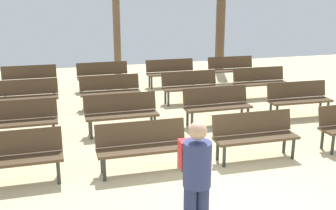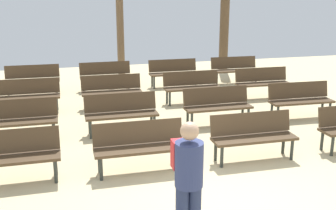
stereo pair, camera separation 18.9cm
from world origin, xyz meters
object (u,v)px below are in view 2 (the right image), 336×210
(bench_r0_c0, at_px, (10,154))
(bench_r2_c0, at_px, (28,94))
(bench_r1_c3, at_px, (300,98))
(bench_r1_c1, at_px, (121,111))
(bench_r3_c1, at_px, (105,74))
(tree_1, at_px, (224,28))
(bench_r2_c1, at_px, (112,89))
(bench_r3_c3, at_px, (234,68))
(tree_0, at_px, (120,33))
(bench_r0_c1, at_px, (139,144))
(bench_r1_c0, at_px, (18,118))
(bench_r3_c0, at_px, (32,78))
(bench_r2_c2, at_px, (192,85))
(bench_r2_c3, at_px, (262,81))
(bench_r0_c2, at_px, (253,134))
(bench_r3_c2, at_px, (173,71))
(visitor_with_backpack, at_px, (188,178))
(bench_r1_c2, at_px, (217,104))

(bench_r0_c0, xyz_separation_m, bench_r2_c0, (0.04, 4.10, 0.00))
(bench_r1_c3, bearing_deg, bench_r1_c1, -178.08)
(bench_r3_c1, distance_m, tree_1, 5.28)
(bench_r0_c0, xyz_separation_m, bench_r2_c1, (2.18, 4.06, 0.00))
(bench_r3_c3, relative_size, tree_0, 0.50)
(bench_r1_c1, height_order, tree_1, tree_1)
(bench_r0_c1, bearing_deg, bench_r1_c0, 136.59)
(bench_r3_c0, bearing_deg, bench_r1_c1, -62.35)
(bench_r3_c3, bearing_deg, bench_r2_c2, -134.80)
(bench_r2_c3, height_order, bench_r3_c0, same)
(bench_r0_c1, bearing_deg, bench_r0_c2, -0.18)
(bench_r0_c1, height_order, tree_1, tree_1)
(bench_r2_c0, bearing_deg, bench_r2_c3, 0.02)
(bench_r3_c1, relative_size, bench_r3_c2, 1.00)
(bench_r0_c2, distance_m, bench_r3_c1, 6.59)
(bench_r3_c0, height_order, bench_r3_c2, same)
(bench_r0_c0, xyz_separation_m, bench_r2_c3, (6.60, 3.97, 0.00))
(bench_r0_c0, bearing_deg, bench_r2_c1, 61.46)
(bench_r3_c0, relative_size, visitor_with_backpack, 0.98)
(bench_r1_c3, distance_m, bench_r2_c3, 2.02)
(bench_r2_c0, bearing_deg, bench_r0_c2, -43.67)
(bench_r0_c1, xyz_separation_m, bench_r1_c0, (-2.17, 2.11, 0.00))
(bench_r1_c3, xyz_separation_m, bench_r2_c2, (-2.16, 2.05, 0.00))
(bench_r1_c1, height_order, bench_r2_c2, same)
(bench_r1_c0, relative_size, tree_0, 0.50)
(bench_r2_c2, height_order, tree_0, tree_0)
(bench_r1_c1, bearing_deg, bench_r0_c0, -136.78)
(bench_r0_c1, bearing_deg, bench_r3_c1, 89.64)
(bench_r1_c0, distance_m, bench_r3_c0, 4.15)
(bench_r0_c1, distance_m, tree_1, 9.59)
(bench_r0_c1, distance_m, bench_r2_c2, 4.69)
(bench_r1_c2, distance_m, bench_r2_c1, 3.05)
(bench_r2_c1, distance_m, bench_r3_c0, 2.99)
(bench_r2_c1, relative_size, tree_0, 0.50)
(bench_r0_c2, relative_size, bench_r3_c2, 1.00)
(bench_r2_c2, xyz_separation_m, bench_r2_c3, (2.17, -0.03, 0.00))
(bench_r0_c0, bearing_deg, bench_r1_c0, 90.66)
(tree_0, bearing_deg, bench_r1_c1, -98.55)
(bench_r2_c3, distance_m, tree_0, 5.50)
(bench_r3_c1, bearing_deg, bench_r0_c2, -71.84)
(bench_r0_c1, relative_size, tree_1, 0.49)
(bench_r3_c2, bearing_deg, bench_r3_c1, 178.98)
(bench_r1_c0, bearing_deg, bench_r0_c0, -88.45)
(bench_r0_c0, distance_m, visitor_with_backpack, 3.38)
(bench_r0_c2, xyz_separation_m, bench_r2_c0, (-4.26, 4.23, 0.00))
(bench_r3_c2, bearing_deg, bench_r1_c0, -137.20)
(bench_r3_c0, xyz_separation_m, tree_0, (3.00, 1.86, 1.10))
(bench_r3_c1, distance_m, tree_0, 2.32)
(bench_r2_c3, bearing_deg, bench_r2_c2, -179.20)
(bench_r0_c2, bearing_deg, tree_1, 72.29)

